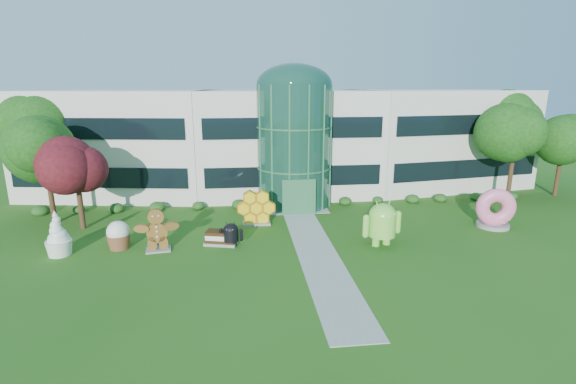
{
  "coord_description": "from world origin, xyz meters",
  "views": [
    {
      "loc": [
        -4.39,
        -21.69,
        9.76
      ],
      "look_at": [
        -1.19,
        6.0,
        2.6
      ],
      "focal_mm": 26.0,
      "sensor_mm": 36.0,
      "label": 1
    }
  ],
  "objects_px": {
    "donut": "(495,208)",
    "gingerbread": "(157,230)",
    "android_black": "(231,233)",
    "android_green": "(382,221)"
  },
  "relations": [
    {
      "from": "donut",
      "to": "gingerbread",
      "type": "relative_size",
      "value": 0.99
    },
    {
      "from": "donut",
      "to": "gingerbread",
      "type": "bearing_deg",
      "value": -162.03
    },
    {
      "from": "android_green",
      "to": "donut",
      "type": "relative_size",
      "value": 1.11
    },
    {
      "from": "android_green",
      "to": "gingerbread",
      "type": "bearing_deg",
      "value": 164.25
    },
    {
      "from": "android_black",
      "to": "gingerbread",
      "type": "bearing_deg",
      "value": -167.75
    },
    {
      "from": "android_black",
      "to": "donut",
      "type": "relative_size",
      "value": 0.61
    },
    {
      "from": "android_black",
      "to": "gingerbread",
      "type": "xyz_separation_m",
      "value": [
        -4.4,
        -0.21,
        0.46
      ]
    },
    {
      "from": "donut",
      "to": "gingerbread",
      "type": "distance_m",
      "value": 22.85
    },
    {
      "from": "android_black",
      "to": "donut",
      "type": "height_order",
      "value": "donut"
    },
    {
      "from": "gingerbread",
      "to": "donut",
      "type": "bearing_deg",
      "value": -4.18
    }
  ]
}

